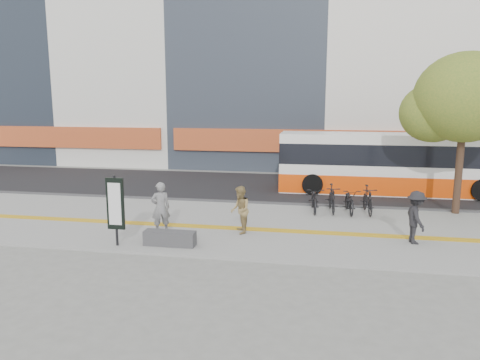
% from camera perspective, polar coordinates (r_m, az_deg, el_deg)
% --- Properties ---
extents(ground, '(120.00, 120.00, 0.00)m').
position_cam_1_polar(ground, '(14.91, 2.35, -7.60)').
color(ground, slate).
rests_on(ground, ground).
extents(sidewalk, '(40.00, 7.00, 0.08)m').
position_cam_1_polar(sidewalk, '(16.32, 3.11, -5.89)').
color(sidewalk, gray).
rests_on(sidewalk, ground).
extents(tactile_strip, '(40.00, 0.45, 0.01)m').
position_cam_1_polar(tactile_strip, '(15.83, 2.87, -6.22)').
color(tactile_strip, gold).
rests_on(tactile_strip, sidewalk).
extents(street, '(40.00, 8.00, 0.06)m').
position_cam_1_polar(street, '(23.58, 5.46, -0.94)').
color(street, black).
rests_on(street, ground).
extents(curb, '(40.00, 0.25, 0.14)m').
position_cam_1_polar(curb, '(19.68, 4.43, -3.03)').
color(curb, '#3B3B3D').
rests_on(curb, ground).
extents(bench, '(1.60, 0.45, 0.45)m').
position_cam_1_polar(bench, '(14.30, -8.79, -7.22)').
color(bench, '#3B3B3D').
rests_on(bench, sidewalk).
extents(signboard, '(0.55, 0.10, 2.20)m').
position_cam_1_polar(signboard, '(14.35, -15.36, -3.01)').
color(signboard, black).
rests_on(signboard, sidewalk).
extents(street_tree, '(4.40, 3.80, 6.31)m').
position_cam_1_polar(street_tree, '(19.59, 26.21, 9.03)').
color(street_tree, '#342017').
rests_on(street_tree, sidewalk).
extents(bus, '(10.70, 2.54, 2.85)m').
position_cam_1_polar(bus, '(23.02, 18.56, 1.76)').
color(bus, white).
rests_on(bus, street).
extents(bicycle_row, '(2.84, 1.94, 1.10)m').
position_cam_1_polar(bicycle_row, '(18.50, 12.43, -2.41)').
color(bicycle_row, black).
rests_on(bicycle_row, sidewalk).
extents(seated_woman, '(0.76, 0.68, 1.75)m').
position_cam_1_polar(seated_woman, '(15.42, -9.93, -3.46)').
color(seated_woman, black).
rests_on(seated_woman, sidewalk).
extents(pedestrian_tan, '(0.80, 0.92, 1.60)m').
position_cam_1_polar(pedestrian_tan, '(15.24, 0.01, -3.77)').
color(pedestrian_tan, '#967D4B').
rests_on(pedestrian_tan, sidewalk).
extents(pedestrian_dark, '(0.79, 1.16, 1.66)m').
position_cam_1_polar(pedestrian_dark, '(15.19, 21.19, -4.39)').
color(pedestrian_dark, black).
rests_on(pedestrian_dark, sidewalk).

